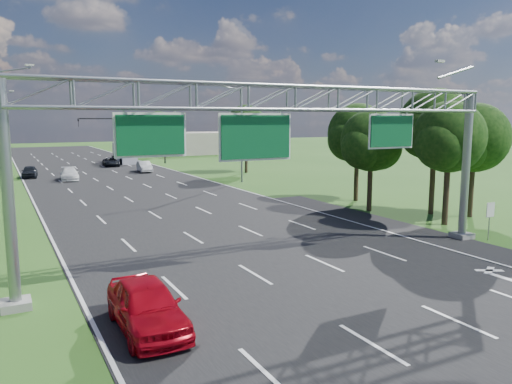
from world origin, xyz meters
TOP-DOWN VIEW (x-y plane):
  - ground at (0.00, 30.00)m, footprint 220.00×220.00m
  - road at (0.00, 30.00)m, footprint 18.00×180.00m
  - road_flare at (10.20, 14.00)m, footprint 3.00×30.00m
  - sign_gantry at (0.33, 12.00)m, footprint 23.50×1.00m
  - regulatory_sign at (12.40, 10.98)m, footprint 0.60×0.08m
  - traffic_signal at (7.48, 65.00)m, footprint 12.21×0.24m
  - streetlight_r_mid at (11.30, 40.00)m, footprint 2.97×0.22m
  - tree_cluster_right at (14.80, 19.19)m, footprint 9.91×14.60m
  - tree_verge_rd at (16.08, 48.04)m, footprint 5.76×4.80m
  - tree_verge_re at (14.08, 78.04)m, footprint 5.76×4.80m
  - building_right at (24.00, 82.00)m, footprint 12.00×9.00m
  - red_coupe at (-7.38, 8.12)m, footprint 1.91×4.68m
  - car_queue_a at (-4.32, 50.14)m, footprint 2.25×4.67m
  - car_queue_b at (2.92, 63.95)m, footprint 2.27×4.39m
  - car_queue_c at (-8.00, 54.61)m, footprint 2.00×4.06m
  - car_queue_d at (5.07, 54.51)m, footprint 1.75×4.14m
  - box_truck at (5.86, 68.97)m, footprint 2.66×7.93m

SIDE VIEW (x-z plane):
  - ground at x=0.00m, z-range 0.00..0.00m
  - road at x=0.00m, z-range -0.01..0.01m
  - road_flare at x=10.20m, z-range -0.01..0.01m
  - car_queue_b at x=2.92m, z-range 0.00..1.18m
  - car_queue_a at x=-4.32m, z-range 0.00..1.31m
  - car_queue_d at x=5.07m, z-range 0.00..1.33m
  - car_queue_c at x=-8.00m, z-range 0.00..1.33m
  - red_coupe at x=-7.38m, z-range 0.00..1.59m
  - box_truck at x=5.86m, z-range -0.06..2.89m
  - regulatory_sign at x=12.40m, z-range 0.46..2.56m
  - building_right at x=24.00m, z-range 0.00..4.00m
  - traffic_signal at x=7.48m, z-range 1.67..8.67m
  - tree_verge_re at x=14.08m, z-range 1.28..9.12m
  - tree_cluster_right at x=14.80m, z-range 0.97..9.65m
  - streetlight_r_mid at x=11.30m, z-range 0.50..10.66m
  - tree_verge_rd at x=16.08m, z-range 1.49..9.77m
  - sign_gantry at x=0.33m, z-range 2.11..11.67m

